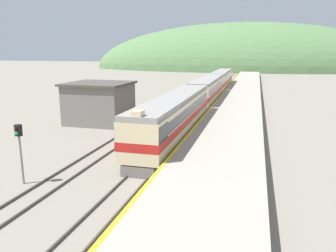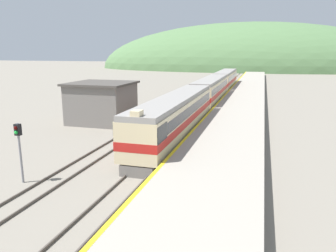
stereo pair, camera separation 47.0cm
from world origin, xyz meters
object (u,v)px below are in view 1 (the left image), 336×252
object	(u,v)px
carriage_second	(208,90)
carriage_third	(221,80)
express_train_lead_car	(175,116)
signal_post_siding	(19,141)

from	to	relation	value
carriage_second	carriage_third	xyz separation A→B (m)	(0.00, 20.31, 0.00)
carriage_second	carriage_third	world-z (taller)	same
express_train_lead_car	carriage_second	world-z (taller)	express_train_lead_car
carriage_second	signal_post_siding	size ratio (longest dim) A/B	5.05
express_train_lead_car	carriage_second	size ratio (longest dim) A/B	1.08
carriage_second	carriage_third	distance (m)	20.31
express_train_lead_car	carriage_third	bearing A→B (deg)	90.00
express_train_lead_car	signal_post_siding	bearing A→B (deg)	-117.08
carriage_third	signal_post_siding	distance (m)	54.94
signal_post_siding	express_train_lead_car	bearing A→B (deg)	62.92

